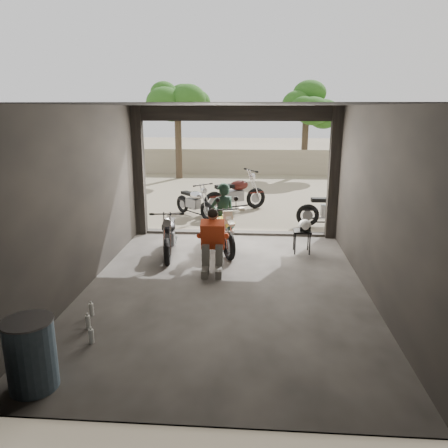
# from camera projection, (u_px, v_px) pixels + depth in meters

# --- Properties ---
(ground) EXTENTS (80.00, 80.00, 0.00)m
(ground) POSITION_uv_depth(u_px,v_px,m) (225.00, 289.00, 7.82)
(ground) COLOR #7A6D56
(ground) RESTS_ON ground
(garage) EXTENTS (7.00, 7.13, 3.20)m
(garage) POSITION_uv_depth(u_px,v_px,m) (227.00, 213.00, 8.01)
(garage) COLOR #2D2B28
(garage) RESTS_ON ground
(boundary_wall) EXTENTS (18.00, 0.30, 1.20)m
(boundary_wall) POSITION_uv_depth(u_px,v_px,m) (246.00, 162.00, 21.15)
(boundary_wall) COLOR gray
(boundary_wall) RESTS_ON ground
(tree_left) EXTENTS (2.20, 2.20, 5.60)m
(tree_left) POSITION_uv_depth(u_px,v_px,m) (177.00, 88.00, 19.04)
(tree_left) COLOR #382B1E
(tree_left) RESTS_ON ground
(tree_right) EXTENTS (2.20, 2.20, 5.00)m
(tree_right) POSITION_uv_depth(u_px,v_px,m) (307.00, 98.00, 20.18)
(tree_right) COLOR #382B1E
(tree_right) RESTS_ON ground
(main_bike) EXTENTS (1.25, 1.80, 1.11)m
(main_bike) POSITION_uv_depth(u_px,v_px,m) (221.00, 228.00, 9.75)
(main_bike) COLOR beige
(main_bike) RESTS_ON ground
(left_bike) EXTENTS (0.85, 1.65, 1.07)m
(left_bike) POSITION_uv_depth(u_px,v_px,m) (169.00, 232.00, 9.49)
(left_bike) COLOR black
(left_bike) RESTS_ON ground
(outside_bike_a) EXTENTS (1.52, 1.54, 1.04)m
(outside_bike_a) POSITION_uv_depth(u_px,v_px,m) (194.00, 199.00, 12.92)
(outside_bike_a) COLOR black
(outside_bike_a) RESTS_ON ground
(outside_bike_b) EXTENTS (2.01, 1.62, 1.27)m
(outside_bike_b) POSITION_uv_depth(u_px,v_px,m) (235.00, 191.00, 13.59)
(outside_bike_b) COLOR #41130F
(outside_bike_b) RESTS_ON ground
(outside_bike_c) EXTENTS (1.77, 0.78, 1.18)m
(outside_bike_c) POSITION_uv_depth(u_px,v_px,m) (334.00, 206.00, 11.76)
(outside_bike_c) COLOR black
(outside_bike_c) RESTS_ON ground
(rider) EXTENTS (0.66, 0.55, 1.54)m
(rider) POSITION_uv_depth(u_px,v_px,m) (223.00, 216.00, 9.89)
(rider) COLOR black
(rider) RESTS_ON ground
(mechanic) EXTENTS (0.65, 0.86, 1.21)m
(mechanic) POSITION_uv_depth(u_px,v_px,m) (212.00, 243.00, 8.46)
(mechanic) COLOR #BA3B18
(mechanic) RESTS_ON ground
(stool) EXTENTS (0.38, 0.38, 0.53)m
(stool) POSITION_uv_depth(u_px,v_px,m) (302.00, 234.00, 9.65)
(stool) COLOR black
(stool) RESTS_ON ground
(helmet) EXTENTS (0.36, 0.37, 0.27)m
(helmet) POSITION_uv_depth(u_px,v_px,m) (305.00, 225.00, 9.53)
(helmet) COLOR white
(helmet) RESTS_ON stool
(oil_drum) EXTENTS (0.65, 0.65, 0.86)m
(oil_drum) POSITION_uv_depth(u_px,v_px,m) (31.00, 355.00, 4.96)
(oil_drum) COLOR #3B5264
(oil_drum) RESTS_ON ground
(sign_post) EXTENTS (0.71, 0.08, 2.12)m
(sign_post) POSITION_uv_depth(u_px,v_px,m) (393.00, 190.00, 9.52)
(sign_post) COLOR black
(sign_post) RESTS_ON ground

